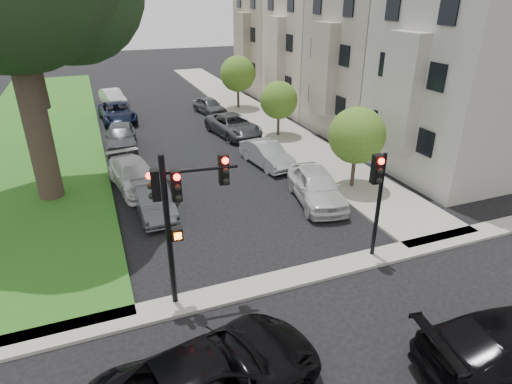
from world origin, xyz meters
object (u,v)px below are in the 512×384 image
object	(u,v)px
traffic_signal_secondary	(378,188)
small_tree_c	(238,74)
small_tree_b	(279,100)
car_parked_7	(121,136)
car_parked_2	(233,125)
car_parked_9	(113,97)
car_parked_1	(267,154)
car_parked_3	(209,106)
car_parked_5	(153,200)
traffic_signal_main	(179,204)
car_cross_near	(211,377)
car_parked_0	(316,186)
small_tree_a	(357,136)
car_parked_8	(117,112)
car_parked_6	(135,175)

from	to	relation	value
traffic_signal_secondary	small_tree_c	bearing A→B (deg)	82.87
small_tree_b	traffic_signal_secondary	world-z (taller)	traffic_signal_secondary
car_parked_7	car_parked_2	bearing A→B (deg)	4.91
car_parked_7	car_parked_9	xyz separation A→B (m)	(0.41, 12.06, -0.10)
small_tree_c	car_parked_1	xyz separation A→B (m)	(-2.78, -12.82, -2.20)
small_tree_c	car_parked_7	xyz separation A→B (m)	(-10.06, -6.82, -2.10)
car_parked_3	car_parked_5	distance (m)	17.21
traffic_signal_main	car_cross_near	bearing A→B (deg)	-94.19
traffic_signal_main	car_parked_0	bearing A→B (deg)	33.58
car_parked_1	car_parked_5	world-z (taller)	car_parked_1
small_tree_a	small_tree_b	distance (m)	9.02
car_parked_8	small_tree_b	bearing A→B (deg)	-41.74
traffic_signal_secondary	traffic_signal_main	bearing A→B (deg)	179.66
car_parked_3	car_parked_6	world-z (taller)	car_parked_6
car_parked_1	car_parked_6	size ratio (longest dim) A/B	0.85
car_parked_6	car_parked_7	size ratio (longest dim) A/B	1.06
car_parked_5	car_parked_8	xyz separation A→B (m)	(-0.14, 15.95, 0.05)
car_cross_near	car_parked_0	world-z (taller)	car_parked_0
small_tree_c	car_parked_8	distance (m)	10.00
car_parked_6	car_parked_7	xyz separation A→B (m)	(-0.03, 6.52, 0.07)
small_tree_c	car_parked_6	distance (m)	16.83
car_parked_5	car_parked_7	xyz separation A→B (m)	(-0.45, 9.57, 0.10)
car_parked_2	car_cross_near	bearing A→B (deg)	-119.27
car_parked_7	car_parked_8	bearing A→B (deg)	92.21
car_parked_5	car_parked_8	bearing A→B (deg)	88.81
car_parked_8	car_parked_9	size ratio (longest dim) A/B	1.26
small_tree_a	car_parked_5	distance (m)	9.86
car_parked_7	car_parked_0	bearing A→B (deg)	-50.71
small_tree_b	car_parked_2	bearing A→B (deg)	153.63
traffic_signal_secondary	car_parked_1	distance (m)	10.16
small_tree_a	car_parked_1	bearing A→B (deg)	122.44
small_tree_a	car_parked_5	xyz separation A→B (m)	(-9.61, 0.80, -2.04)
traffic_signal_secondary	car_parked_6	size ratio (longest dim) A/B	0.85
car_parked_7	car_cross_near	bearing A→B (deg)	-84.58
car_parked_3	small_tree_a	bearing A→B (deg)	-92.16
traffic_signal_secondary	car_parked_8	bearing A→B (deg)	107.20
traffic_signal_secondary	car_parked_0	distance (m)	5.22
car_parked_1	car_parked_7	world-z (taller)	car_parked_7
car_cross_near	car_parked_6	world-z (taller)	car_cross_near
car_parked_8	car_parked_1	bearing A→B (deg)	-63.94
car_parked_3	car_parked_8	xyz separation A→B (m)	(-7.09, 0.21, 0.06)
car_parked_0	car_parked_9	xyz separation A→B (m)	(-7.20, 23.19, -0.12)
traffic_signal_main	car_parked_9	world-z (taller)	traffic_signal_main
small_tree_a	car_parked_0	size ratio (longest dim) A/B	0.88
car_parked_3	car_parked_1	bearing A→B (deg)	-101.85
small_tree_c	small_tree_a	bearing A→B (deg)	-90.00
car_cross_near	car_parked_5	distance (m)	10.15
car_parked_2	car_parked_5	size ratio (longest dim) A/B	1.26
traffic_signal_secondary	car_parked_6	world-z (taller)	traffic_signal_secondary
car_cross_near	car_parked_7	size ratio (longest dim) A/B	1.22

